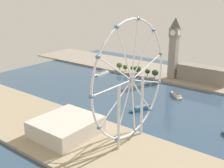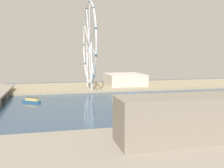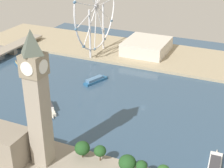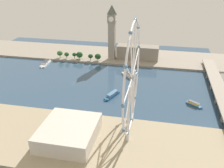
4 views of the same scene
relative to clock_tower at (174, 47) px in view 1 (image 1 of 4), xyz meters
name	(u,v)px [view 1 (image 1 of 4)]	position (x,y,z in m)	size (l,w,h in m)	color
ground_plane	(114,93)	(101.22, -33.82, -50.33)	(417.56, 417.56, 0.00)	#334C66
riverbank_left	(159,72)	(-22.56, -33.82, -48.83)	(90.00, 520.00, 3.00)	gray
riverbank_right	(40,123)	(225.00, -33.82, -48.83)	(90.00, 520.00, 3.00)	tan
clock_tower	(174,47)	(0.00, 0.00, 0.00)	(13.78, 13.78, 90.68)	gray
parliament_block	(202,74)	(-9.41, 43.45, -35.76)	(22.00, 70.90, 23.14)	gray
tree_row_embankment	(137,69)	(13.71, -54.71, -39.63)	(13.33, 78.78, 12.71)	#513823
ferris_wheel	(132,81)	(199.68, 60.43, 8.34)	(103.48, 3.20, 107.74)	silver
riverside_hall	(66,127)	(226.23, 6.59, -39.69)	(55.26, 50.04, 15.29)	beige
tour_boat_1	(176,94)	(63.22, 38.62, -47.75)	(25.96, 25.92, 6.31)	beige
tour_boat_2	(102,73)	(42.67, -104.31, -47.96)	(36.46, 10.11, 5.81)	white
tour_boat_3	(141,108)	(129.95, 27.33, -48.10)	(31.32, 16.14, 5.21)	#235684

